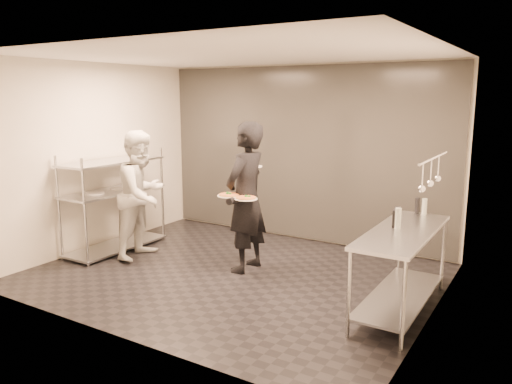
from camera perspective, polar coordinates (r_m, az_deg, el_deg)
The scene contains 13 objects.
room_shell at distance 7.29m, azimuth 2.44°, elevation 3.78°, with size 5.00×4.00×2.80m.
pass_rack at distance 7.80m, azimuth -15.94°, elevation -0.87°, with size 0.60×1.60×1.50m.
prep_counter at distance 5.58m, azimuth 16.32°, elevation -7.09°, with size 0.60×1.80×0.92m.
utensil_rail at distance 5.32m, azimuth 19.42°, elevation 2.06°, with size 0.07×1.20×0.31m.
waiter at distance 6.56m, azimuth -1.15°, elevation -0.63°, with size 0.72×0.48×1.99m, color black.
chef at distance 7.34m, azimuth -12.89°, elevation -0.27°, with size 0.89×0.69×1.83m, color silver.
pizza_plate_near at distance 6.45m, azimuth -3.08°, elevation -0.35°, with size 0.31×0.31×0.05m.
pizza_plate_far at distance 6.32m, azimuth -1.16°, elevation -0.69°, with size 0.29×0.29×0.05m.
salad_plate at distance 6.76m, azimuth -0.41°, elevation 3.11°, with size 0.27×0.27×0.07m.
pos_monitor at distance 5.64m, azimuth 15.74°, elevation -2.77°, with size 0.05×0.26×0.19m, color black.
bottle_green at distance 5.49m, azimuth 15.93°, elevation -2.93°, with size 0.06×0.06×0.23m, color gray.
bottle_clear at distance 6.23m, azimuth 18.69°, elevation -1.61°, with size 0.06×0.06×0.20m, color gray.
bottle_dark at distance 6.24m, azimuth 17.96°, elevation -1.52°, with size 0.06×0.06×0.20m, color black.
Camera 1 is at (3.50, -5.15, 2.31)m, focal length 35.00 mm.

